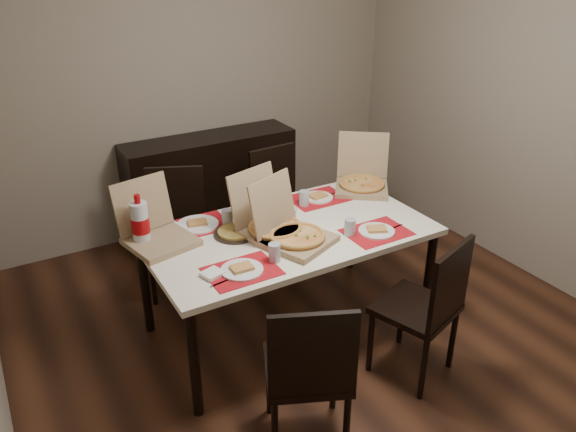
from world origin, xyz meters
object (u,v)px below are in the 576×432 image
at_px(chair_near_right, 428,305).
at_px(dip_bowl, 290,210).
at_px(chair_far_left, 177,225).
at_px(chair_far_right, 280,200).
at_px(chair_near_left, 309,370).
at_px(soda_bottle, 140,224).
at_px(pizza_box_center, 293,233).
at_px(dining_table, 288,239).
at_px(sideboard, 212,185).

xyz_separation_m(chair_near_right, dip_bowl, (-0.31, 1.05, 0.25)).
height_order(chair_far_left, chair_far_right, same).
relative_size(chair_near_right, chair_far_right, 1.00).
distance_m(chair_near_left, soda_bottle, 1.35).
bearing_deg(soda_bottle, chair_far_right, 24.98).
height_order(chair_far_left, pizza_box_center, pizza_box_center).
bearing_deg(chair_far_left, dining_table, -63.07).
xyz_separation_m(sideboard, dining_table, (-0.13, -1.59, 0.23)).
bearing_deg(soda_bottle, chair_near_right, -39.91).
xyz_separation_m(chair_far_left, pizza_box_center, (0.39, -1.02, 0.30)).
bearing_deg(chair_far_left, soda_bottle, -124.76).
xyz_separation_m(chair_far_left, soda_bottle, (-0.41, -0.59, 0.38)).
distance_m(dining_table, chair_near_left, 1.05).
bearing_deg(pizza_box_center, dip_bowl, 62.30).
distance_m(chair_far_right, pizza_box_center, 1.19).
bearing_deg(chair_far_left, chair_near_right, -61.84).
xyz_separation_m(chair_near_left, chair_far_left, (-0.02, 1.81, 0.00)).
height_order(chair_far_right, dip_bowl, chair_far_right).
relative_size(chair_near_left, pizza_box_center, 1.74).
height_order(dining_table, soda_bottle, soda_bottle).
height_order(sideboard, chair_near_left, chair_near_left).
bearing_deg(chair_far_right, pizza_box_center, -115.44).
xyz_separation_m(chair_near_right, chair_far_left, (-0.91, 1.69, 0.00)).
distance_m(chair_near_left, chair_near_right, 0.90).
bearing_deg(dip_bowl, chair_near_right, -73.40).
bearing_deg(pizza_box_center, sideboard, 83.92).
bearing_deg(chair_near_left, chair_far_right, 64.59).
xyz_separation_m(pizza_box_center, dip_bowl, (0.20, 0.38, -0.05)).
bearing_deg(dip_bowl, dining_table, -122.56).
bearing_deg(chair_near_right, chair_far_right, 90.71).
xyz_separation_m(chair_near_left, soda_bottle, (-0.43, 1.22, 0.38)).
xyz_separation_m(chair_far_right, pizza_box_center, (-0.49, -1.04, 0.30)).
distance_m(dining_table, pizza_box_center, 0.20).
height_order(sideboard, soda_bottle, soda_bottle).
relative_size(dining_table, soda_bottle, 5.50).
xyz_separation_m(chair_far_right, soda_bottle, (-1.30, -0.60, 0.38)).
relative_size(sideboard, chair_far_right, 1.61).
height_order(chair_far_right, soda_bottle, soda_bottle).
xyz_separation_m(chair_near_left, chair_far_right, (0.87, 1.83, 0.00)).
xyz_separation_m(dining_table, chair_near_right, (0.46, -0.82, -0.17)).
bearing_deg(chair_near_left, chair_near_right, 7.77).
distance_m(dining_table, soda_bottle, 0.92).
xyz_separation_m(chair_near_right, soda_bottle, (-1.32, 1.10, 0.38)).
relative_size(sideboard, chair_near_left, 1.61).
bearing_deg(sideboard, dip_bowl, -89.35).
height_order(chair_near_left, chair_near_right, same).
xyz_separation_m(chair_near_left, dip_bowl, (0.58, 1.17, 0.25)).
bearing_deg(chair_far_right, chair_near_left, -115.41).
distance_m(sideboard, dip_bowl, 1.39).
relative_size(chair_near_left, chair_far_right, 1.00).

